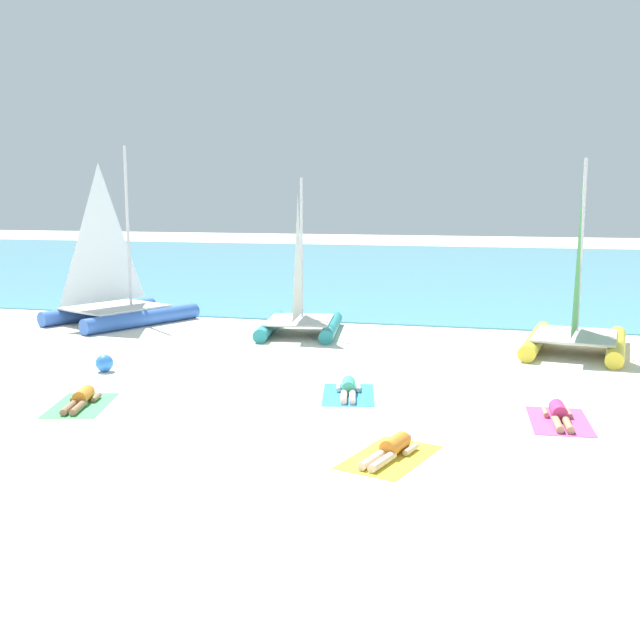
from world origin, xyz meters
name	(u,v)px	position (x,y,z in m)	size (l,w,h in m)	color
ground_plane	(357,335)	(0.00, 10.00, 0.00)	(120.00, 120.00, 0.00)	silver
ocean_water	(433,269)	(0.00, 32.10, 0.03)	(120.00, 40.00, 0.05)	#4C9EB7
sailboat_yellow	(576,324)	(6.32, 8.92, 0.78)	(3.09, 4.34, 5.26)	yellow
sailboat_blue	(117,297)	(-8.31, 10.24, 0.88)	(4.51, 5.31, 5.90)	blue
sailboat_teal	(300,311)	(-1.76, 9.80, 0.72)	(2.88, 4.00, 4.81)	teal
towel_leftmost	(81,405)	(-3.88, 0.79, 0.01)	(1.10, 1.90, 0.01)	#4CB266
sunbather_leftmost	(82,398)	(-3.90, 0.85, 0.13)	(0.77, 1.55, 0.30)	orange
towel_center_left	(348,395)	(1.27, 2.97, 0.01)	(1.10, 1.90, 0.01)	#338CD8
sunbather_center_left	(348,388)	(1.26, 3.04, 0.13)	(0.71, 1.56, 0.30)	#3FB28C
towel_center_right	(390,457)	(2.78, -0.75, 0.01)	(1.10, 1.90, 0.01)	yellow
sunbather_center_right	(392,449)	(2.80, -0.69, 0.13)	(0.82, 1.54, 0.30)	orange
towel_rightmost	(559,421)	(5.59, 2.06, 0.01)	(1.10, 1.90, 0.01)	#D84C99
sunbather_rightmost	(559,414)	(5.59, 2.13, 0.13)	(0.57, 1.57, 0.30)	#D83372
beach_ball	(104,363)	(-4.98, 3.64, 0.22)	(0.43, 0.43, 0.43)	#337FE5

